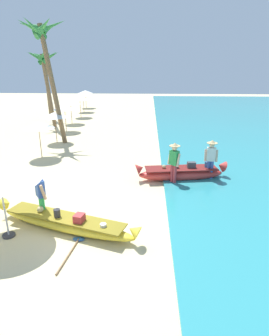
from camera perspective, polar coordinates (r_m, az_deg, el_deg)
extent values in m
plane|color=beige|center=(9.54, -10.97, -10.22)|extent=(80.00, 80.00, 0.00)
ellipsoid|color=yellow|center=(9.07, -13.51, -10.62)|extent=(4.50, 2.08, 0.42)
cone|color=yellow|center=(10.28, -23.93, -6.42)|extent=(0.51, 0.51, 0.47)
cone|color=yellow|center=(8.00, -0.15, -12.30)|extent=(0.51, 0.51, 0.47)
cube|color=olive|center=(8.97, -13.62, -9.46)|extent=(3.82, 1.86, 0.04)
cylinder|color=silver|center=(8.29, -6.21, -11.21)|extent=(0.19, 0.19, 0.10)
cube|color=#B73333|center=(8.58, -10.86, -9.73)|extent=(0.33, 0.37, 0.25)
cylinder|color=#2D2D33|center=(8.96, -15.05, -8.65)|extent=(0.20, 0.20, 0.27)
sphere|color=tan|center=(9.41, -18.11, -7.77)|extent=(0.20, 0.20, 0.20)
ellipsoid|color=red|center=(12.52, 9.13, -1.18)|extent=(3.70, 1.27, 0.53)
cone|color=red|center=(12.11, 1.10, -0.08)|extent=(0.48, 0.52, 0.54)
cone|color=red|center=(12.96, 16.79, 0.41)|extent=(0.48, 0.52, 0.54)
cube|color=maroon|center=(12.43, 9.20, -0.04)|extent=(3.13, 1.21, 0.04)
cylinder|color=#386699|center=(12.70, 14.02, 0.65)|extent=(0.16, 0.16, 0.25)
cube|color=#424247|center=(12.48, 11.17, 0.57)|extent=(0.37, 0.24, 0.27)
cylinder|color=#2D2D33|center=(12.37, 8.30, 0.47)|extent=(0.17, 0.17, 0.22)
sphere|color=tan|center=(12.25, 5.84, 0.25)|extent=(0.17, 0.17, 0.17)
cylinder|color=#B2383D|center=(11.93, 7.95, -1.37)|extent=(0.14, 0.14, 0.86)
cylinder|color=#B2383D|center=(12.01, 7.43, -1.20)|extent=(0.14, 0.14, 0.86)
cube|color=green|center=(11.73, 7.85, 2.02)|extent=(0.41, 0.41, 0.59)
cylinder|color=beige|center=(11.59, 8.66, 1.50)|extent=(0.20, 0.21, 0.54)
cylinder|color=beige|center=(11.87, 6.92, 2.02)|extent=(0.20, 0.21, 0.54)
sphere|color=beige|center=(11.61, 7.95, 3.97)|extent=(0.22, 0.22, 0.22)
cylinder|color=tan|center=(11.59, 7.97, 4.35)|extent=(0.44, 0.44, 0.02)
cone|color=tan|center=(11.57, 7.99, 4.69)|extent=(0.26, 0.26, 0.12)
cylinder|color=green|center=(9.70, -17.83, -7.47)|extent=(0.14, 0.14, 0.86)
cylinder|color=green|center=(9.58, -17.60, -7.81)|extent=(0.14, 0.14, 0.86)
cube|color=#3356B2|center=(9.34, -18.17, -3.82)|extent=(0.39, 0.42, 0.55)
cylinder|color=tan|center=(9.57, -18.40, -3.59)|extent=(0.21, 0.18, 0.50)
cylinder|color=tan|center=(9.16, -17.62, -4.58)|extent=(0.21, 0.18, 0.50)
sphere|color=tan|center=(9.20, -18.43, -1.58)|extent=(0.22, 0.22, 0.22)
cylinder|color=#3D5BA8|center=(12.69, 14.94, -0.50)|extent=(0.14, 0.14, 0.88)
cylinder|color=#3D5BA8|center=(12.68, 14.31, -0.46)|extent=(0.14, 0.14, 0.88)
cube|color=silver|center=(12.46, 14.91, 2.64)|extent=(0.39, 0.27, 0.57)
cylinder|color=beige|center=(12.47, 15.95, 2.32)|extent=(0.12, 0.21, 0.52)
cylinder|color=beige|center=(12.44, 13.84, 2.47)|extent=(0.12, 0.21, 0.52)
sphere|color=beige|center=(12.35, 15.08, 4.43)|extent=(0.22, 0.22, 0.22)
cylinder|color=tan|center=(12.33, 15.11, 4.79)|extent=(0.44, 0.44, 0.02)
cone|color=tan|center=(12.31, 15.14, 5.10)|extent=(0.26, 0.26, 0.12)
cylinder|color=#B7B7BC|center=(8.90, -24.46, -6.47)|extent=(0.05, 0.05, 2.10)
cylinder|color=#333338|center=(9.37, -23.55, -12.07)|extent=(0.36, 0.36, 0.06)
cylinder|color=#8E6B47|center=(15.89, -18.15, 5.23)|extent=(0.04, 0.04, 1.90)
cone|color=silver|center=(15.72, -18.46, 8.05)|extent=(1.60, 1.60, 0.32)
cylinder|color=#8E6B47|center=(18.77, -15.29, 7.70)|extent=(0.04, 0.04, 1.90)
cone|color=silver|center=(18.63, -15.52, 10.10)|extent=(1.60, 1.60, 0.32)
cylinder|color=#8E6B47|center=(21.74, -13.49, 9.48)|extent=(0.04, 0.04, 1.90)
cone|color=silver|center=(21.62, -13.66, 11.56)|extent=(1.60, 1.60, 0.32)
cylinder|color=#8E6B47|center=(24.53, -12.39, 10.72)|extent=(0.04, 0.04, 1.90)
cone|color=silver|center=(24.42, -12.53, 12.57)|extent=(1.60, 1.60, 0.32)
cylinder|color=#8E6B47|center=(27.37, -10.65, 11.78)|extent=(0.04, 0.04, 1.90)
cone|color=silver|center=(27.27, -10.76, 13.44)|extent=(1.60, 1.60, 0.32)
cylinder|color=#8E6B47|center=(30.37, -10.04, 12.61)|extent=(0.04, 0.04, 1.90)
cone|color=silver|center=(30.28, -10.14, 14.11)|extent=(1.60, 1.60, 0.32)
cylinder|color=#8E6B47|center=(33.21, -9.59, 13.26)|extent=(0.04, 0.04, 1.90)
cone|color=silver|center=(33.13, -9.67, 14.63)|extent=(1.60, 1.60, 0.32)
cylinder|color=brown|center=(26.95, -16.77, 14.94)|extent=(0.37, 0.28, 5.42)
cone|color=#287033|center=(26.71, -16.42, 20.25)|extent=(1.74, 0.49, 1.11)
cone|color=#287033|center=(27.22, -16.94, 20.15)|extent=(0.69, 1.42, 1.08)
cone|color=#287033|center=(27.24, -18.13, 20.32)|extent=(1.65, 1.13, 0.79)
cone|color=#287033|center=(26.71, -18.43, 20.23)|extent=(1.53, 1.44, 0.89)
cone|color=#287033|center=(26.36, -17.29, 20.36)|extent=(1.21, 1.95, 0.90)
cylinder|color=brown|center=(23.69, -16.60, 14.27)|extent=(0.76, 0.28, 5.38)
cone|color=#287033|center=(23.57, -16.73, 20.18)|extent=(1.57, 0.49, 1.08)
cone|color=#287033|center=(24.04, -17.31, 20.42)|extent=(0.64, 1.58, 0.74)
cone|color=#287033|center=(24.11, -18.60, 20.11)|extent=(1.81, 1.41, 0.98)
cone|color=#287033|center=(23.60, -18.81, 20.07)|extent=(1.42, 1.07, 0.98)
cone|color=#287033|center=(23.22, -17.70, 20.35)|extent=(1.07, 1.71, 0.83)
cylinder|color=brown|center=(18.38, -15.76, 15.15)|extent=(1.14, 0.28, 6.83)
cone|color=#337F3D|center=(18.40, -16.47, 25.16)|extent=(1.93, 0.39, 0.97)
cone|color=#337F3D|center=(18.84, -16.83, 24.74)|extent=(1.28, 1.62, 1.17)
cone|color=#337F3D|center=(19.02, -18.17, 24.89)|extent=(0.90, 1.73, 0.88)
cone|color=#337F3D|center=(18.89, -19.60, 24.93)|extent=(1.98, 0.94, 0.74)
cone|color=#337F3D|center=(18.53, -19.63, 24.67)|extent=(1.59, 0.94, 1.05)
cone|color=#337F3D|center=(18.15, -19.20, 24.71)|extent=(0.87, 1.82, 1.18)
cone|color=#337F3D|center=(18.08, -17.50, 25.19)|extent=(1.54, 1.66, 0.95)
cylinder|color=#8E6B47|center=(8.05, -12.92, -16.45)|extent=(0.25, 1.50, 0.05)
ellipsoid|color=#2D60B7|center=(8.62, -10.95, -13.60)|extent=(0.38, 0.25, 0.03)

